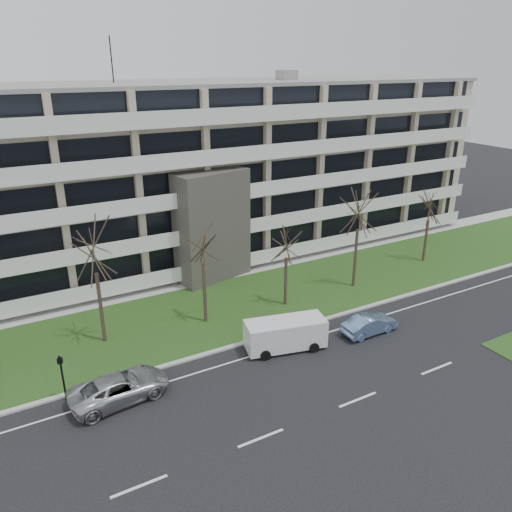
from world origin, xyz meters
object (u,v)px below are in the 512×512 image
white_van (286,332)px  pedestrian_signal (62,373)px  silver_pickup (120,388)px  blue_sedan (369,324)px

white_van → pedestrian_signal: size_ratio=1.91×
white_van → pedestrian_signal: pedestrian_signal is taller
white_van → silver_pickup: bearing=-166.8°
silver_pickup → pedestrian_signal: (-2.58, 1.28, 1.04)m
pedestrian_signal → blue_sedan: bearing=13.3°
blue_sedan → pedestrian_signal: bearing=82.1°
silver_pickup → blue_sedan: bearing=-100.0°
blue_sedan → pedestrian_signal: (-18.92, 2.42, 1.13)m
silver_pickup → white_van: size_ratio=0.99×
silver_pickup → blue_sedan: silver_pickup is taller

